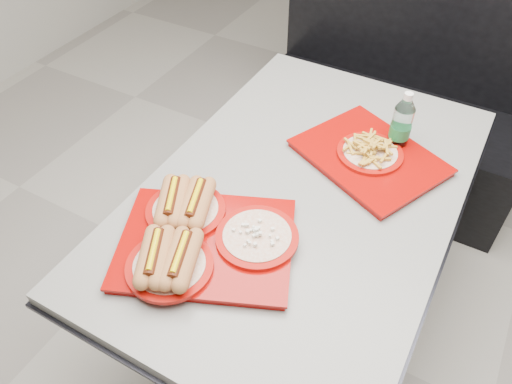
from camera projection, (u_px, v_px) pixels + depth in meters
The scene contains 6 objects.
ground at pixel (291, 317), 2.08m from camera, with size 6.00×6.00×0.00m, color #9E998E.
diner_table at pixel (300, 223), 1.66m from camera, with size 0.92×1.42×0.75m.
booth_bench at pixel (393, 104), 2.47m from camera, with size 1.30×0.57×1.35m.
tray_near at pixel (199, 237), 1.36m from camera, with size 0.58×0.52×0.10m.
tray_far at pixel (370, 154), 1.62m from camera, with size 0.54×0.50×0.09m.
water_bottle at pixel (401, 125), 1.62m from camera, with size 0.07×0.07×0.22m.
Camera 1 is at (0.41, -1.04, 1.83)m, focal length 35.00 mm.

